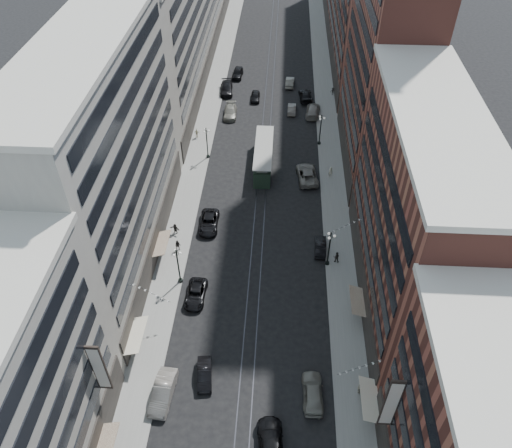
% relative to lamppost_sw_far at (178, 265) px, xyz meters
% --- Properties ---
extents(ground, '(220.00, 220.00, 0.00)m').
position_rel_lamppost_sw_far_xyz_m(ground, '(9.20, 32.00, -3.10)').
color(ground, black).
rests_on(ground, ground).
extents(sidewalk_west, '(4.00, 180.00, 0.15)m').
position_rel_lamppost_sw_far_xyz_m(sidewalk_west, '(-1.80, 42.00, -3.02)').
color(sidewalk_west, gray).
rests_on(sidewalk_west, ground).
extents(sidewalk_east, '(4.00, 180.00, 0.15)m').
position_rel_lamppost_sw_far_xyz_m(sidewalk_east, '(20.20, 42.00, -3.02)').
color(sidewalk_east, gray).
rests_on(sidewalk_east, ground).
extents(rail_west, '(0.12, 180.00, 0.02)m').
position_rel_lamppost_sw_far_xyz_m(rail_west, '(8.50, 42.00, -3.09)').
color(rail_west, '#2D2D33').
rests_on(rail_west, ground).
extents(rail_east, '(0.12, 180.00, 0.02)m').
position_rel_lamppost_sw_far_xyz_m(rail_east, '(9.90, 42.00, -3.09)').
color(rail_east, '#2D2D33').
rests_on(rail_east, ground).
extents(building_west_mid, '(8.00, 36.00, 28.00)m').
position_rel_lamppost_sw_far_xyz_m(building_west_mid, '(-7.80, 5.00, 10.90)').
color(building_west_mid, gray).
rests_on(building_west_mid, ground).
extents(building_east_mid, '(8.00, 30.00, 24.00)m').
position_rel_lamppost_sw_far_xyz_m(building_east_mid, '(26.20, -0.00, 8.90)').
color(building_east_mid, brown).
rests_on(building_east_mid, ground).
extents(building_east_tower, '(8.00, 26.00, 42.00)m').
position_rel_lamppost_sw_far_xyz_m(building_east_tower, '(26.20, 28.00, 17.90)').
color(building_east_tower, brown).
rests_on(building_east_tower, ground).
extents(lamppost_sw_far, '(1.03, 1.14, 5.52)m').
position_rel_lamppost_sw_far_xyz_m(lamppost_sw_far, '(0.00, 0.00, 0.00)').
color(lamppost_sw_far, black).
rests_on(lamppost_sw_far, sidewalk_west).
extents(lamppost_sw_mid, '(1.03, 1.14, 5.52)m').
position_rel_lamppost_sw_far_xyz_m(lamppost_sw_mid, '(0.00, 27.00, 0.00)').
color(lamppost_sw_mid, black).
rests_on(lamppost_sw_mid, sidewalk_west).
extents(lamppost_se_far, '(1.03, 1.14, 5.52)m').
position_rel_lamppost_sw_far_xyz_m(lamppost_se_far, '(18.40, 4.00, 0.00)').
color(lamppost_se_far, black).
rests_on(lamppost_se_far, sidewalk_east).
extents(lamppost_se_mid, '(1.03, 1.14, 5.52)m').
position_rel_lamppost_sw_far_xyz_m(lamppost_se_mid, '(18.40, 32.00, 0.00)').
color(lamppost_se_mid, black).
rests_on(lamppost_se_mid, sidewalk_east).
extents(streetcar, '(2.80, 12.63, 3.49)m').
position_rel_lamppost_sw_far_xyz_m(streetcar, '(9.20, 25.43, -1.48)').
color(streetcar, '#213425').
rests_on(streetcar, ground).
extents(car_1, '(2.27, 5.46, 1.76)m').
position_rel_lamppost_sw_far_xyz_m(car_1, '(0.87, -15.39, -2.22)').
color(car_1, gray).
rests_on(car_1, ground).
extents(car_2, '(2.48, 5.08, 1.39)m').
position_rel_lamppost_sw_far_xyz_m(car_2, '(2.29, -2.40, -2.40)').
color(car_2, black).
rests_on(car_2, ground).
extents(car_4, '(2.19, 5.13, 1.73)m').
position_rel_lamppost_sw_far_xyz_m(car_4, '(16.00, -14.56, -2.23)').
color(car_4, gray).
rests_on(car_4, ground).
extents(car_5, '(1.99, 4.33, 1.38)m').
position_rel_lamppost_sw_far_xyz_m(car_5, '(4.78, -13.05, -2.41)').
color(car_5, black).
rests_on(car_5, ground).
extents(car_6, '(3.03, 6.22, 1.74)m').
position_rel_lamppost_sw_far_xyz_m(car_6, '(11.94, -20.12, -2.22)').
color(car_6, black).
rests_on(car_6, ground).
extents(pedestrian_2, '(0.79, 0.44, 1.62)m').
position_rel_lamppost_sw_far_xyz_m(pedestrian_2, '(-1.20, 5.43, -2.14)').
color(pedestrian_2, black).
rests_on(pedestrian_2, sidewalk_west).
extents(pedestrian_4, '(0.66, 1.02, 1.61)m').
position_rel_lamppost_sw_far_xyz_m(pedestrian_4, '(20.76, -13.83, -2.14)').
color(pedestrian_4, '#B8B198').
rests_on(pedestrian_4, sidewalk_east).
extents(car_7, '(2.68, 5.58, 1.53)m').
position_rel_lamppost_sw_far_xyz_m(car_7, '(2.28, 10.39, -2.33)').
color(car_7, black).
rests_on(car_7, ground).
extents(car_8, '(2.47, 5.66, 1.62)m').
position_rel_lamppost_sw_far_xyz_m(car_8, '(2.40, 40.70, -2.29)').
color(car_8, gray).
rests_on(car_8, ground).
extents(car_9, '(2.29, 5.05, 1.68)m').
position_rel_lamppost_sw_far_xyz_m(car_9, '(2.40, 56.53, -2.26)').
color(car_9, black).
rests_on(car_9, ground).
extents(car_10, '(1.66, 4.28, 1.39)m').
position_rel_lamppost_sw_far_xyz_m(car_10, '(17.60, 6.57, -2.40)').
color(car_10, black).
rests_on(car_10, ground).
extents(car_11, '(3.67, 6.65, 1.76)m').
position_rel_lamppost_sw_far_xyz_m(car_11, '(16.13, 22.20, -2.21)').
color(car_11, slate).
rests_on(car_11, ground).
extents(car_12, '(2.83, 5.90, 1.66)m').
position_rel_lamppost_sw_far_xyz_m(car_12, '(16.31, 47.62, -2.27)').
color(car_12, black).
rests_on(car_12, ground).
extents(car_13, '(1.72, 4.21, 1.43)m').
position_rel_lamppost_sw_far_xyz_m(car_13, '(6.66, 46.97, -2.38)').
color(car_13, black).
rests_on(car_13, ground).
extents(car_14, '(1.85, 4.68, 1.52)m').
position_rel_lamppost_sw_far_xyz_m(car_14, '(13.26, 53.14, -2.34)').
color(car_14, slate).
rests_on(car_14, ground).
extents(pedestrian_5, '(1.51, 0.88, 1.56)m').
position_rel_lamppost_sw_far_xyz_m(pedestrian_5, '(-2.15, 8.68, -2.16)').
color(pedestrian_5, black).
rests_on(pedestrian_5, sidewalk_west).
extents(pedestrian_6, '(1.01, 0.58, 1.62)m').
position_rel_lamppost_sw_far_xyz_m(pedestrian_6, '(-2.65, 32.84, -2.14)').
color(pedestrian_6, beige).
rests_on(pedestrian_6, sidewalk_west).
extents(pedestrian_7, '(0.86, 0.57, 1.65)m').
position_rel_lamppost_sw_far_xyz_m(pedestrian_7, '(19.56, 4.48, -2.12)').
color(pedestrian_7, black).
rests_on(pedestrian_7, sidewalk_east).
extents(pedestrian_8, '(0.72, 0.54, 1.77)m').
position_rel_lamppost_sw_far_xyz_m(pedestrian_8, '(19.77, 22.89, -2.06)').
color(pedestrian_8, beige).
rests_on(pedestrian_8, sidewalk_east).
extents(pedestrian_9, '(0.97, 0.41, 1.49)m').
position_rel_lamppost_sw_far_xyz_m(pedestrian_9, '(21.69, 49.56, -2.20)').
color(pedestrian_9, black).
rests_on(pedestrian_9, sidewalk_east).
extents(car_extra_0, '(1.60, 4.28, 1.40)m').
position_rel_lamppost_sw_far_xyz_m(car_extra_0, '(13.70, 42.55, -2.40)').
color(car_extra_0, slate).
rests_on(car_extra_0, ground).
extents(car_extra_1, '(3.07, 6.15, 1.72)m').
position_rel_lamppost_sw_far_xyz_m(car_extra_1, '(17.60, 41.90, -2.24)').
color(car_extra_1, gray).
rests_on(car_extra_1, ground).
extents(car_extra_2, '(2.89, 6.04, 1.70)m').
position_rel_lamppost_sw_far_xyz_m(car_extra_2, '(0.80, 49.56, -2.25)').
color(car_extra_2, black).
rests_on(car_extra_2, ground).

